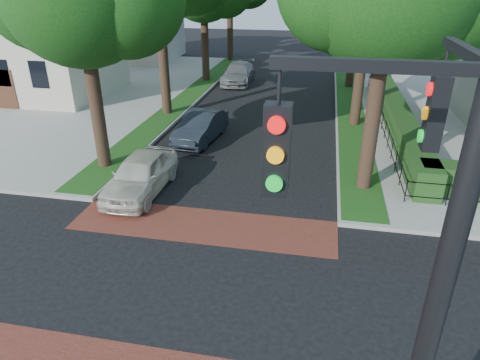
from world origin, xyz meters
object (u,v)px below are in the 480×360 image
(parked_car_front, at_px, (141,174))
(parked_car_rear, at_px, (238,73))
(parked_car_middle, at_px, (201,127))
(traffic_signal, at_px, (420,264))

(parked_car_front, relative_size, parked_car_rear, 0.85)
(parked_car_middle, bearing_deg, parked_car_rear, 99.19)
(traffic_signal, bearing_deg, parked_car_rear, 105.34)
(traffic_signal, xyz_separation_m, parked_car_front, (-7.89, 9.59, -3.94))
(parked_car_front, distance_m, parked_car_middle, 6.03)
(traffic_signal, height_order, parked_car_front, traffic_signal)
(parked_car_rear, bearing_deg, traffic_signal, -76.33)
(parked_car_front, xyz_separation_m, parked_car_middle, (0.71, 5.99, -0.04))
(parked_car_middle, distance_m, parked_car_rear, 13.02)
(traffic_signal, xyz_separation_m, parked_car_middle, (-7.19, 15.57, -3.98))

